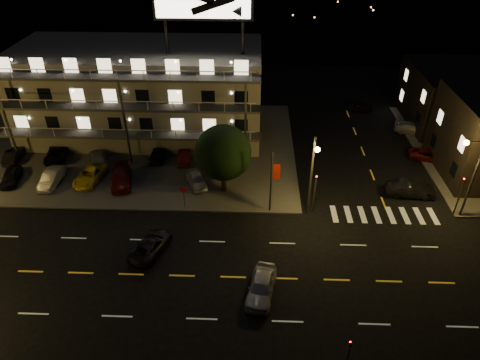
{
  "coord_description": "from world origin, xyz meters",
  "views": [
    {
      "loc": [
        3.39,
        -23.25,
        24.82
      ],
      "look_at": [
        2.24,
        8.0,
        3.72
      ],
      "focal_mm": 32.0,
      "sensor_mm": 36.0,
      "label": 1
    }
  ],
  "objects_px": {
    "lot_car_4": "(196,180)",
    "lot_car_7": "(98,158)",
    "tree": "(223,154)",
    "road_car_east": "(262,286)",
    "side_car_0": "(411,189)",
    "road_car_west": "(151,245)",
    "lot_car_2": "(90,175)"
  },
  "relations": [
    {
      "from": "lot_car_2",
      "to": "side_car_0",
      "type": "bearing_deg",
      "value": 7.67
    },
    {
      "from": "lot_car_7",
      "to": "road_car_west",
      "type": "xyz_separation_m",
      "value": [
        8.65,
        -13.48,
        -0.12
      ]
    },
    {
      "from": "road_car_east",
      "to": "lot_car_4",
      "type": "bearing_deg",
      "value": 125.82
    },
    {
      "from": "tree",
      "to": "side_car_0",
      "type": "distance_m",
      "value": 18.69
    },
    {
      "from": "lot_car_2",
      "to": "lot_car_4",
      "type": "xyz_separation_m",
      "value": [
        10.97,
        -0.41,
        0.0
      ]
    },
    {
      "from": "road_car_east",
      "to": "road_car_west",
      "type": "distance_m",
      "value": 10.06
    },
    {
      "from": "tree",
      "to": "lot_car_7",
      "type": "xyz_separation_m",
      "value": [
        -14.07,
        4.71,
        -3.54
      ]
    },
    {
      "from": "road_car_west",
      "to": "side_car_0",
      "type": "bearing_deg",
      "value": -141.96
    },
    {
      "from": "lot_car_4",
      "to": "road_car_east",
      "type": "height_order",
      "value": "road_car_east"
    },
    {
      "from": "tree",
      "to": "road_car_east",
      "type": "xyz_separation_m",
      "value": [
        3.71,
        -13.0,
        -3.54
      ]
    },
    {
      "from": "lot_car_4",
      "to": "lot_car_7",
      "type": "relative_size",
      "value": 0.88
    },
    {
      "from": "lot_car_4",
      "to": "lot_car_7",
      "type": "xyz_separation_m",
      "value": [
        -11.29,
        3.92,
        -0.02
      ]
    },
    {
      "from": "road_car_east",
      "to": "lot_car_7",
      "type": "bearing_deg",
      "value": 145.72
    },
    {
      "from": "tree",
      "to": "lot_car_4",
      "type": "xyz_separation_m",
      "value": [
        -2.78,
        0.78,
        -3.52
      ]
    },
    {
      "from": "lot_car_4",
      "to": "side_car_0",
      "type": "distance_m",
      "value": 21.15
    },
    {
      "from": "lot_car_2",
      "to": "side_car_0",
      "type": "distance_m",
      "value": 32.13
    },
    {
      "from": "lot_car_7",
      "to": "road_car_west",
      "type": "bearing_deg",
      "value": 100.56
    },
    {
      "from": "lot_car_4",
      "to": "side_car_0",
      "type": "relative_size",
      "value": 0.8
    },
    {
      "from": "lot_car_2",
      "to": "road_car_west",
      "type": "distance_m",
      "value": 13.0
    },
    {
      "from": "lot_car_2",
      "to": "road_car_west",
      "type": "height_order",
      "value": "lot_car_2"
    },
    {
      "from": "lot_car_2",
      "to": "road_car_east",
      "type": "bearing_deg",
      "value": -29.13
    },
    {
      "from": "lot_car_2",
      "to": "lot_car_4",
      "type": "bearing_deg",
      "value": 7.83
    },
    {
      "from": "lot_car_4",
      "to": "lot_car_7",
      "type": "bearing_deg",
      "value": 137.98
    },
    {
      "from": "tree",
      "to": "lot_car_2",
      "type": "relative_size",
      "value": 1.53
    },
    {
      "from": "tree",
      "to": "lot_car_2",
      "type": "distance_m",
      "value": 14.25
    },
    {
      "from": "lot_car_2",
      "to": "road_car_east",
      "type": "relative_size",
      "value": 1.01
    },
    {
      "from": "lot_car_7",
      "to": "road_car_west",
      "type": "relative_size",
      "value": 0.92
    },
    {
      "from": "lot_car_4",
      "to": "road_car_west",
      "type": "height_order",
      "value": "lot_car_4"
    },
    {
      "from": "lot_car_7",
      "to": "side_car_0",
      "type": "bearing_deg",
      "value": 149.44
    },
    {
      "from": "side_car_0",
      "to": "road_car_west",
      "type": "distance_m",
      "value": 25.3
    },
    {
      "from": "road_car_east",
      "to": "road_car_west",
      "type": "relative_size",
      "value": 0.97
    },
    {
      "from": "road_car_east",
      "to": "side_car_0",
      "type": "bearing_deg",
      "value": 51.98
    }
  ]
}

